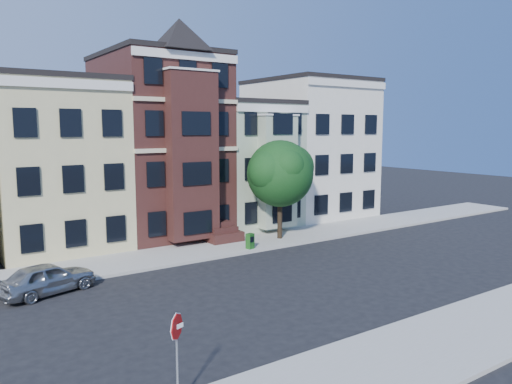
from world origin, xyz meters
TOP-DOWN VIEW (x-y plane):
  - ground at (0.00, 0.00)m, footprint 120.00×120.00m
  - far_sidewalk at (0.00, 8.00)m, footprint 60.00×4.00m
  - near_sidewalk at (0.00, -8.00)m, footprint 60.00×4.00m
  - house_yellow at (-7.00, 14.50)m, footprint 7.00×9.00m
  - house_brown at (0.00, 14.50)m, footprint 7.00×9.00m
  - house_green at (6.50, 14.50)m, footprint 6.00×9.00m
  - house_cream at (13.50, 14.50)m, footprint 8.00×9.00m
  - street_tree at (5.40, 7.79)m, footprint 8.33×8.33m
  - parked_car at (-9.52, 5.20)m, footprint 4.49×2.77m
  - newspaper_box at (2.21, 6.53)m, footprint 0.49×0.46m
  - stop_sign at (-8.71, -6.30)m, footprint 0.75×0.34m

SIDE VIEW (x-z plane):
  - ground at x=0.00m, z-range 0.00..0.00m
  - far_sidewalk at x=0.00m, z-range 0.00..0.15m
  - near_sidewalk at x=0.00m, z-range 0.00..0.15m
  - newspaper_box at x=2.21m, z-range 0.15..1.07m
  - parked_car at x=-9.52m, z-range 0.00..1.43m
  - stop_sign at x=-8.71m, z-range 0.15..2.89m
  - street_tree at x=5.40m, z-range 0.15..8.07m
  - house_green at x=6.50m, z-range 0.00..9.00m
  - house_yellow at x=-7.00m, z-range 0.00..10.00m
  - house_cream at x=13.50m, z-range 0.00..11.00m
  - house_brown at x=0.00m, z-range 0.00..12.00m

